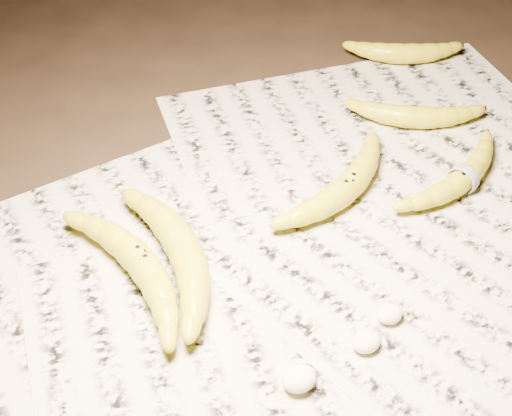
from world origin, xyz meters
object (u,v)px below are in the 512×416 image
banana_left_b (184,249)px  banana_upper_b (404,52)px  banana_left_a (141,261)px  banana_center (348,185)px  banana_upper_a (416,115)px  banana_taped (464,177)px

banana_left_b → banana_upper_b: 0.56m
banana_left_a → banana_left_b: size_ratio=1.01×
banana_left_a → banana_center: (0.28, -0.01, -0.00)m
banana_upper_a → banana_upper_b: same height
banana_center → banana_upper_b: (0.28, 0.23, -0.00)m
banana_center → banana_upper_b: size_ratio=1.23×
banana_taped → banana_left_a: bearing=155.4°
banana_left_b → banana_upper_a: bearing=-71.4°
banana_upper_a → banana_left_a: bearing=-136.0°
banana_center → banana_taped: size_ratio=1.05×
banana_upper_a → banana_center: bearing=-120.6°
banana_center → banana_upper_a: 0.20m
banana_left_b → banana_left_a: bearing=88.0°
banana_left_b → banana_taped: (0.38, -0.07, -0.00)m
banana_left_b → banana_taped: size_ratio=1.11×
banana_center → banana_upper_b: bearing=18.1°
banana_left_a → banana_taped: (0.43, -0.08, -0.00)m
banana_upper_b → banana_left_a: bearing=-127.1°
banana_left_b → banana_taped: bearing=-91.6°
banana_left_a → banana_upper_a: banana_left_a is taller
banana_taped → banana_upper_b: (0.14, 0.29, 0.00)m
banana_center → banana_upper_b: 0.36m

